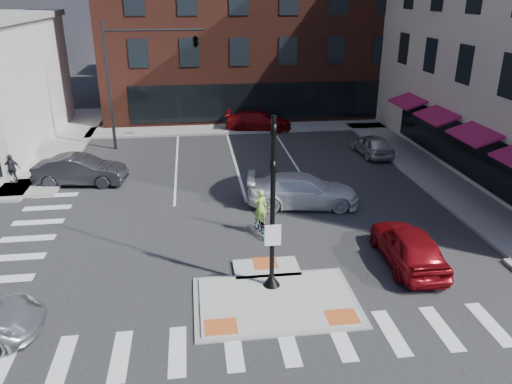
{
  "coord_description": "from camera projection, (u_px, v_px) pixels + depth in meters",
  "views": [
    {
      "loc": [
        -2.47,
        -14.24,
        9.58
      ],
      "look_at": [
        -0.02,
        4.4,
        2.0
      ],
      "focal_mm": 35.0,
      "sensor_mm": 36.0,
      "label": 1
    }
  ],
  "objects": [
    {
      "name": "building_far_left",
      "position": [
        175.0,
        31.0,
        62.44
      ],
      "size": [
        10.0,
        12.0,
        10.0
      ],
      "primitive_type": "cube",
      "color": "slate",
      "rests_on": "ground"
    },
    {
      "name": "building_n",
      "position": [
        249.0,
        13.0,
        43.84
      ],
      "size": [
        24.4,
        18.4,
        15.5
      ],
      "color": "#53241A",
      "rests_on": "ground"
    },
    {
      "name": "sidewalk_n",
      "position": [
        265.0,
        127.0,
        37.54
      ],
      "size": [
        26.0,
        3.0,
        0.15
      ],
      "primitive_type": "cube",
      "color": "gray",
      "rests_on": "ground"
    },
    {
      "name": "pedestrian_b",
      "position": [
        12.0,
        168.0,
        26.21
      ],
      "size": [
        0.95,
        0.48,
        1.55
      ],
      "primitive_type": "imported",
      "rotation": [
        0.0,
        0.0,
        -0.11
      ],
      "color": "#2C2932",
      "rests_on": "sidewalk_nw"
    },
    {
      "name": "building_far_right",
      "position": [
        275.0,
        21.0,
        65.48
      ],
      "size": [
        12.0,
        12.0,
        12.0
      ],
      "primitive_type": "cube",
      "color": "brown",
      "rests_on": "ground"
    },
    {
      "name": "bg_car_silver",
      "position": [
        372.0,
        145.0,
        31.17
      ],
      "size": [
        1.85,
        4.02,
        1.33
      ],
      "primitive_type": "imported",
      "rotation": [
        0.0,
        0.0,
        3.21
      ],
      "color": "silver",
      "rests_on": "ground"
    },
    {
      "name": "cyclist",
      "position": [
        260.0,
        219.0,
        20.96
      ],
      "size": [
        0.79,
        1.62,
        2.01
      ],
      "rotation": [
        0.0,
        0.0,
        3.31
      ],
      "color": "#3F3F44",
      "rests_on": "ground"
    },
    {
      "name": "sidewalk_e",
      "position": [
        437.0,
        177.0,
        27.45
      ],
      "size": [
        3.0,
        24.0,
        0.15
      ],
      "primitive_type": "cube",
      "color": "gray",
      "rests_on": "ground"
    },
    {
      "name": "bg_car_dark",
      "position": [
        80.0,
        170.0,
        26.41
      ],
      "size": [
        4.92,
        2.29,
        1.56
      ],
      "primitive_type": "imported",
      "rotation": [
        0.0,
        0.0,
        1.43
      ],
      "color": "#25252A",
      "rests_on": "ground"
    },
    {
      "name": "ground",
      "position": [
        273.0,
        294.0,
        16.98
      ],
      "size": [
        120.0,
        120.0,
        0.0
      ],
      "primitive_type": "plane",
      "color": "#28282B",
      "rests_on": "ground"
    },
    {
      "name": "mast_arm_signal",
      "position": [
        172.0,
        50.0,
        30.79
      ],
      "size": [
        6.1,
        2.24,
        8.0
      ],
      "color": "black",
      "rests_on": "ground"
    },
    {
      "name": "refuge_island",
      "position": [
        275.0,
        297.0,
        16.72
      ],
      "size": [
        5.4,
        4.65,
        0.13
      ],
      "color": "gray",
      "rests_on": "ground"
    },
    {
      "name": "red_sedan",
      "position": [
        408.0,
        246.0,
        18.6
      ],
      "size": [
        1.95,
        4.53,
        1.52
      ],
      "primitive_type": "imported",
      "rotation": [
        0.0,
        0.0,
        3.11
      ],
      "color": "maroon",
      "rests_on": "ground"
    },
    {
      "name": "signal_pole",
      "position": [
        272.0,
        227.0,
        16.46
      ],
      "size": [
        0.6,
        0.6,
        5.98
      ],
      "color": "black",
      "rests_on": "refuge_island"
    },
    {
      "name": "bg_car_red",
      "position": [
        258.0,
        121.0,
        36.78
      ],
      "size": [
        5.1,
        2.73,
        1.4
      ],
      "primitive_type": "imported",
      "rotation": [
        0.0,
        0.0,
        1.41
      ],
      "color": "maroon",
      "rests_on": "ground"
    },
    {
      "name": "white_pickup",
      "position": [
        303.0,
        191.0,
        23.73
      ],
      "size": [
        5.55,
        2.88,
        1.54
      ],
      "primitive_type": "imported",
      "rotation": [
        0.0,
        0.0,
        1.43
      ],
      "color": "white",
      "rests_on": "ground"
    }
  ]
}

